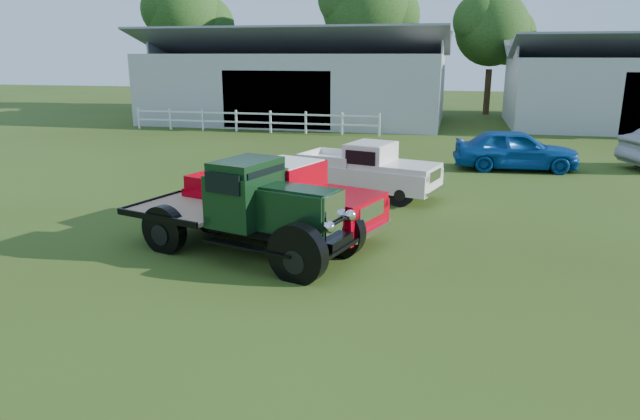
% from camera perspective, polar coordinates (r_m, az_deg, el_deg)
% --- Properties ---
extents(ground, '(120.00, 120.00, 0.00)m').
position_cam_1_polar(ground, '(11.18, -2.42, -6.73)').
color(ground, '#2B3F10').
extents(shed_left, '(18.80, 10.20, 5.60)m').
position_cam_1_polar(shed_left, '(37.31, -2.13, 13.20)').
color(shed_left, '#9E9E9E').
rests_on(shed_left, ground).
extents(fence_rail, '(14.20, 0.16, 1.20)m').
position_cam_1_polar(fence_rail, '(32.07, -6.70, 8.81)').
color(fence_rail, white).
rests_on(fence_rail, ground).
extents(tree_a, '(6.30, 6.30, 10.50)m').
position_cam_1_polar(tree_a, '(47.76, -13.19, 16.24)').
color(tree_a, black).
rests_on(tree_a, ground).
extents(tree_b, '(6.90, 6.90, 11.50)m').
position_cam_1_polar(tree_b, '(44.52, 4.58, 17.31)').
color(tree_b, black).
rests_on(tree_b, ground).
extents(tree_c, '(5.40, 5.40, 9.00)m').
position_cam_1_polar(tree_c, '(43.03, 16.69, 15.14)').
color(tree_c, black).
rests_on(tree_c, ground).
extents(vintage_flatbed, '(5.59, 3.44, 2.07)m').
position_cam_1_polar(vintage_flatbed, '(12.32, -7.64, 0.32)').
color(vintage_flatbed, black).
rests_on(vintage_flatbed, ground).
extents(red_pickup, '(5.28, 3.37, 1.80)m').
position_cam_1_polar(red_pickup, '(13.54, -3.80, 1.21)').
color(red_pickup, '#B10010').
rests_on(red_pickup, ground).
extents(white_pickup, '(4.67, 2.84, 1.61)m').
position_cam_1_polar(white_pickup, '(17.37, 4.80, 4.02)').
color(white_pickup, silver).
rests_on(white_pickup, ground).
extents(misc_car_blue, '(4.59, 2.15, 1.52)m').
position_cam_1_polar(misc_car_blue, '(22.55, 18.96, 5.75)').
color(misc_car_blue, '#0E4694').
rests_on(misc_car_blue, ground).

